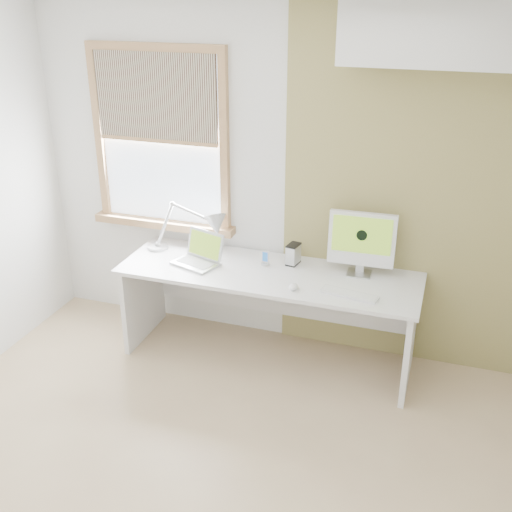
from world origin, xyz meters
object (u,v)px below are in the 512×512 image
at_px(external_drive, 293,254).
at_px(imac, 362,240).
at_px(desk, 271,292).
at_px(laptop, 200,255).
at_px(desk_lamp, 205,227).

xyz_separation_m(external_drive, imac, (0.50, -0.01, 0.18)).
bearing_deg(external_drive, imac, -0.88).
relative_size(desk, laptop, 5.63).
relative_size(desk, imac, 4.63).
bearing_deg(external_drive, desk, -135.84).
relative_size(desk_lamp, external_drive, 4.52).
distance_m(laptop, external_drive, 0.70).
relative_size(desk, external_drive, 13.92).
bearing_deg(imac, laptop, -170.79).
bearing_deg(laptop, imac, 9.21).
height_order(desk, laptop, laptop).
height_order(desk, desk_lamp, desk_lamp).
bearing_deg(desk, laptop, -172.80).
height_order(desk, imac, imac).
distance_m(desk, imac, 0.79).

